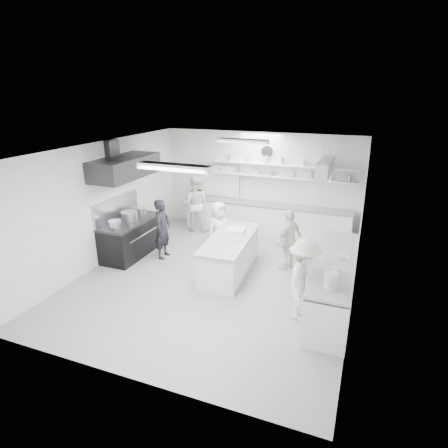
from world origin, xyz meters
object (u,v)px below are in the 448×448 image
(cook_back, at_px, (195,204))
(back_counter, at_px, (266,219))
(right_counter, at_px, (334,283))
(stove, at_px, (131,238))
(prep_island, at_px, (230,256))
(cook_stove, at_px, (163,229))

(cook_back, bearing_deg, back_counter, 179.22)
(back_counter, relative_size, right_counter, 1.52)
(back_counter, height_order, right_counter, right_counter)
(back_counter, bearing_deg, stove, -136.01)
(prep_island, xyz_separation_m, cook_stove, (-1.91, 0.17, 0.37))
(stove, relative_size, cook_stove, 1.15)
(prep_island, distance_m, cook_stove, 1.95)
(prep_island, height_order, cook_back, cook_back)
(right_counter, height_order, prep_island, right_counter)
(stove, xyz_separation_m, right_counter, (5.25, -0.60, 0.02))
(cook_stove, bearing_deg, prep_island, -98.22)
(stove, xyz_separation_m, back_counter, (2.90, 2.80, 0.01))
(stove, distance_m, cook_stove, 0.95)
(back_counter, bearing_deg, cook_stove, -127.41)
(right_counter, relative_size, prep_island, 1.46)
(right_counter, distance_m, cook_back, 5.30)
(back_counter, distance_m, cook_stove, 3.34)
(cook_back, bearing_deg, cook_stove, 77.00)
(right_counter, relative_size, cook_back, 1.92)
(prep_island, xyz_separation_m, cook_back, (-1.98, 2.28, 0.44))
(back_counter, bearing_deg, cook_back, -165.77)
(prep_island, distance_m, cook_back, 3.05)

